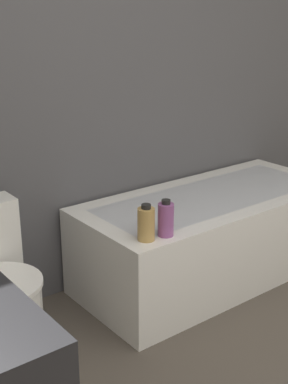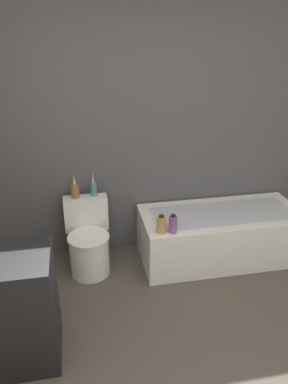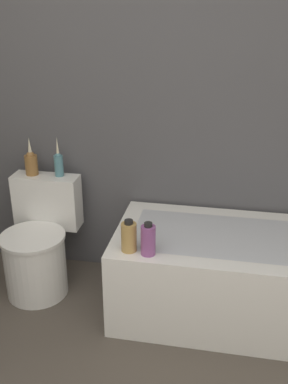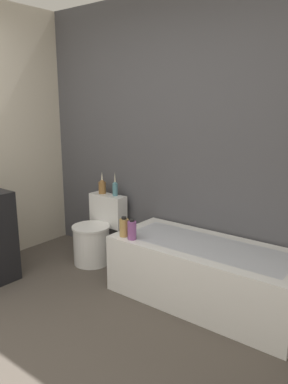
{
  "view_description": "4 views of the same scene",
  "coord_description": "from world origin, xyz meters",
  "px_view_note": "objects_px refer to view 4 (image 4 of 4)",
  "views": [
    {
      "loc": [
        -1.34,
        -0.24,
        1.51
      ],
      "look_at": [
        0.08,
        1.59,
        0.7
      ],
      "focal_mm": 50.0,
      "sensor_mm": 36.0,
      "label": 1
    },
    {
      "loc": [
        -0.65,
        -1.25,
        2.22
      ],
      "look_at": [
        -0.12,
        1.51,
        0.91
      ],
      "focal_mm": 35.0,
      "sensor_mm": 36.0,
      "label": 2
    },
    {
      "loc": [
        0.49,
        -0.42,
        1.69
      ],
      "look_at": [
        0.1,
        1.6,
        0.8
      ],
      "focal_mm": 42.0,
      "sensor_mm": 36.0,
      "label": 3
    },
    {
      "loc": [
        2.05,
        -0.79,
        1.63
      ],
      "look_at": [
        0.25,
        1.53,
        0.92
      ],
      "focal_mm": 35.0,
      "sensor_mm": 36.0,
      "label": 4
    }
  ],
  "objects_px": {
    "bathtub": "(205,273)",
    "vase_silver": "(115,188)",
    "toilet": "(96,235)",
    "shampoo_bottle_short": "(132,230)",
    "shampoo_bottle_tall": "(124,227)",
    "vase_gold": "(102,186)"
  },
  "relations": [
    {
      "from": "toilet",
      "to": "shampoo_bottle_tall",
      "type": "bearing_deg",
      "value": -24.36
    },
    {
      "from": "shampoo_bottle_tall",
      "to": "shampoo_bottle_short",
      "type": "relative_size",
      "value": 0.98
    },
    {
      "from": "bathtub",
      "to": "shampoo_bottle_short",
      "type": "bearing_deg",
      "value": -155.19
    },
    {
      "from": "bathtub",
      "to": "shampoo_bottle_tall",
      "type": "height_order",
      "value": "shampoo_bottle_tall"
    },
    {
      "from": "shampoo_bottle_tall",
      "to": "bathtub",
      "type": "bearing_deg",
      "value": 20.12
    },
    {
      "from": "vase_silver",
      "to": "shampoo_bottle_tall",
      "type": "xyz_separation_m",
      "value": [
        0.55,
        -0.5,
        -0.18
      ]
    },
    {
      "from": "vase_gold",
      "to": "vase_silver",
      "type": "xyz_separation_m",
      "value": [
        0.17,
        0.01,
        0.0
      ]
    },
    {
      "from": "bathtub",
      "to": "vase_silver",
      "type": "relative_size",
      "value": 6.36
    },
    {
      "from": "vase_silver",
      "to": "vase_gold",
      "type": "bearing_deg",
      "value": -176.69
    },
    {
      "from": "toilet",
      "to": "vase_gold",
      "type": "relative_size",
      "value": 2.88
    },
    {
      "from": "toilet",
      "to": "shampoo_bottle_tall",
      "type": "height_order",
      "value": "toilet"
    },
    {
      "from": "bathtub",
      "to": "vase_silver",
      "type": "distance_m",
      "value": 1.34
    },
    {
      "from": "vase_gold",
      "to": "shampoo_bottle_tall",
      "type": "distance_m",
      "value": 0.89
    },
    {
      "from": "vase_silver",
      "to": "shampoo_bottle_short",
      "type": "relative_size",
      "value": 1.4
    },
    {
      "from": "shampoo_bottle_tall",
      "to": "shampoo_bottle_short",
      "type": "distance_m",
      "value": 0.1
    },
    {
      "from": "toilet",
      "to": "vase_silver",
      "type": "bearing_deg",
      "value": 67.31
    },
    {
      "from": "shampoo_bottle_tall",
      "to": "vase_gold",
      "type": "bearing_deg",
      "value": 146.05
    },
    {
      "from": "vase_gold",
      "to": "toilet",
      "type": "bearing_deg",
      "value": -66.28
    },
    {
      "from": "bathtub",
      "to": "vase_gold",
      "type": "height_order",
      "value": "vase_gold"
    },
    {
      "from": "vase_silver",
      "to": "bathtub",
      "type": "bearing_deg",
      "value": -11.73
    },
    {
      "from": "vase_silver",
      "to": "shampoo_bottle_tall",
      "type": "height_order",
      "value": "vase_silver"
    },
    {
      "from": "toilet",
      "to": "vase_gold",
      "type": "distance_m",
      "value": 0.52
    }
  ]
}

